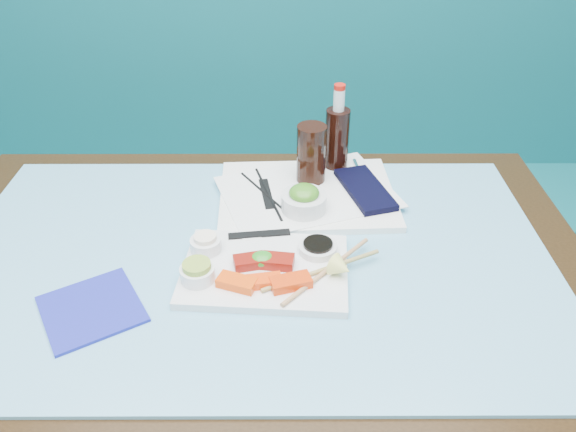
{
  "coord_description": "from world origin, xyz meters",
  "views": [
    {
      "loc": [
        0.07,
        0.56,
        1.47
      ],
      "look_at": [
        0.07,
        1.53,
        0.8
      ],
      "focal_mm": 35.0,
      "sensor_mm": 36.0,
      "label": 1
    }
  ],
  "objects_px": {
    "cola_glass": "(311,154)",
    "blue_napkin": "(91,309)",
    "cola_bottle_body": "(337,142)",
    "sashimi_plate": "(265,270)",
    "seaweed_bowl": "(304,202)",
    "dining_table": "(253,289)",
    "serving_tray": "(307,195)",
    "booth_bench": "(267,194)"
  },
  "relations": [
    {
      "from": "cola_glass",
      "to": "blue_napkin",
      "type": "distance_m",
      "value": 0.6
    },
    {
      "from": "cola_bottle_body",
      "to": "sashimi_plate",
      "type": "bearing_deg",
      "value": -112.67
    },
    {
      "from": "seaweed_bowl",
      "to": "cola_glass",
      "type": "xyz_separation_m",
      "value": [
        0.02,
        0.13,
        0.05
      ]
    },
    {
      "from": "dining_table",
      "to": "serving_tray",
      "type": "height_order",
      "value": "serving_tray"
    },
    {
      "from": "sashimi_plate",
      "to": "cola_bottle_body",
      "type": "relative_size",
      "value": 1.91
    },
    {
      "from": "sashimi_plate",
      "to": "blue_napkin",
      "type": "distance_m",
      "value": 0.33
    },
    {
      "from": "booth_bench",
      "to": "seaweed_bowl",
      "type": "relative_size",
      "value": 29.7
    },
    {
      "from": "serving_tray",
      "to": "cola_bottle_body",
      "type": "height_order",
      "value": "cola_bottle_body"
    },
    {
      "from": "cola_bottle_body",
      "to": "cola_glass",
      "type": "bearing_deg",
      "value": -133.98
    },
    {
      "from": "booth_bench",
      "to": "cola_bottle_body",
      "type": "xyz_separation_m",
      "value": [
        0.2,
        -0.5,
        0.47
      ]
    },
    {
      "from": "seaweed_bowl",
      "to": "serving_tray",
      "type": "bearing_deg",
      "value": 82.41
    },
    {
      "from": "booth_bench",
      "to": "cola_bottle_body",
      "type": "relative_size",
      "value": 17.94
    },
    {
      "from": "booth_bench",
      "to": "serving_tray",
      "type": "bearing_deg",
      "value": -79.06
    },
    {
      "from": "cola_bottle_body",
      "to": "blue_napkin",
      "type": "height_order",
      "value": "cola_bottle_body"
    },
    {
      "from": "booth_bench",
      "to": "serving_tray",
      "type": "height_order",
      "value": "booth_bench"
    },
    {
      "from": "seaweed_bowl",
      "to": "blue_napkin",
      "type": "height_order",
      "value": "seaweed_bowl"
    },
    {
      "from": "dining_table",
      "to": "seaweed_bowl",
      "type": "height_order",
      "value": "seaweed_bowl"
    },
    {
      "from": "serving_tray",
      "to": "cola_bottle_body",
      "type": "distance_m",
      "value": 0.16
    },
    {
      "from": "dining_table",
      "to": "cola_bottle_body",
      "type": "xyz_separation_m",
      "value": [
        0.2,
        0.34,
        0.17
      ]
    },
    {
      "from": "seaweed_bowl",
      "to": "blue_napkin",
      "type": "bearing_deg",
      "value": -142.45
    },
    {
      "from": "cola_bottle_body",
      "to": "booth_bench",
      "type": "bearing_deg",
      "value": 111.38
    },
    {
      "from": "serving_tray",
      "to": "booth_bench",
      "type": "bearing_deg",
      "value": 98.42
    },
    {
      "from": "cola_glass",
      "to": "seaweed_bowl",
      "type": "bearing_deg",
      "value": -98.75
    },
    {
      "from": "dining_table",
      "to": "seaweed_bowl",
      "type": "distance_m",
      "value": 0.22
    },
    {
      "from": "dining_table",
      "to": "cola_glass",
      "type": "height_order",
      "value": "cola_glass"
    },
    {
      "from": "booth_bench",
      "to": "sashimi_plate",
      "type": "relative_size",
      "value": 9.4
    },
    {
      "from": "serving_tray",
      "to": "seaweed_bowl",
      "type": "relative_size",
      "value": 4.01
    },
    {
      "from": "sashimi_plate",
      "to": "cola_bottle_body",
      "type": "xyz_separation_m",
      "value": [
        0.17,
        0.4,
        0.08
      ]
    },
    {
      "from": "seaweed_bowl",
      "to": "cola_glass",
      "type": "distance_m",
      "value": 0.14
    },
    {
      "from": "sashimi_plate",
      "to": "booth_bench",
      "type": "bearing_deg",
      "value": 96.02
    },
    {
      "from": "cola_bottle_body",
      "to": "blue_napkin",
      "type": "xyz_separation_m",
      "value": [
        -0.48,
        -0.5,
        -0.08
      ]
    },
    {
      "from": "booth_bench",
      "to": "serving_tray",
      "type": "distance_m",
      "value": 0.74
    },
    {
      "from": "sashimi_plate",
      "to": "cola_bottle_body",
      "type": "height_order",
      "value": "cola_bottle_body"
    },
    {
      "from": "cola_glass",
      "to": "blue_napkin",
      "type": "xyz_separation_m",
      "value": [
        -0.41,
        -0.43,
        -0.08
      ]
    },
    {
      "from": "booth_bench",
      "to": "sashimi_plate",
      "type": "distance_m",
      "value": 0.98
    },
    {
      "from": "cola_glass",
      "to": "serving_tray",
      "type": "bearing_deg",
      "value": -100.3
    },
    {
      "from": "cola_bottle_body",
      "to": "seaweed_bowl",
      "type": "bearing_deg",
      "value": -113.33
    },
    {
      "from": "booth_bench",
      "to": "blue_napkin",
      "type": "height_order",
      "value": "booth_bench"
    },
    {
      "from": "serving_tray",
      "to": "dining_table",
      "type": "bearing_deg",
      "value": -121.34
    },
    {
      "from": "serving_tray",
      "to": "blue_napkin",
      "type": "xyz_separation_m",
      "value": [
        -0.4,
        -0.38,
        -0.0
      ]
    },
    {
      "from": "dining_table",
      "to": "cola_glass",
      "type": "distance_m",
      "value": 0.35
    },
    {
      "from": "serving_tray",
      "to": "blue_napkin",
      "type": "relative_size",
      "value": 2.46
    }
  ]
}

